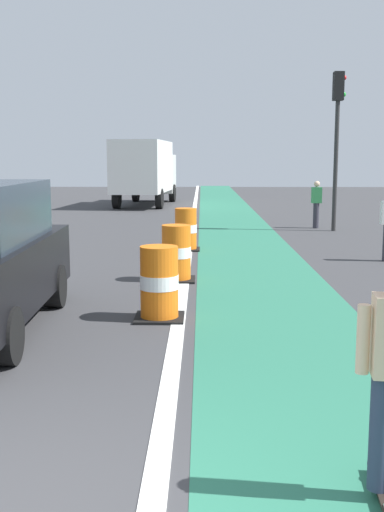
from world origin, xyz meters
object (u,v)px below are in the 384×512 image
(traffic_barrel_mid, at_px, (176,254))
(traffic_light_corner, at_px, (337,123))
(pedestrian_crossing, at_px, (316,203))
(traffic_barrel_front, at_px, (159,284))
(traffic_barrel_back, at_px, (186,230))
(delivery_truck_down_block, at_px, (145,169))

(traffic_barrel_mid, distance_m, traffic_light_corner, 10.36)
(traffic_barrel_mid, bearing_deg, traffic_light_corner, 60.67)
(traffic_light_corner, distance_m, pedestrian_crossing, 2.80)
(traffic_barrel_front, distance_m, traffic_barrel_mid, 2.99)
(traffic_barrel_back, relative_size, delivery_truck_down_block, 0.14)
(traffic_barrel_front, xyz_separation_m, traffic_barrel_back, (0.21, 7.15, 0.00))
(traffic_barrel_mid, xyz_separation_m, pedestrian_crossing, (4.41, 9.47, 0.33))
(traffic_barrel_back, xyz_separation_m, traffic_light_corner, (4.78, 4.49, 2.97))
(traffic_barrel_mid, height_order, traffic_light_corner, traffic_light_corner)
(traffic_barrel_front, distance_m, delivery_truck_down_block, 23.22)
(delivery_truck_down_block, height_order, pedestrian_crossing, delivery_truck_down_block)
(traffic_barrel_front, height_order, traffic_barrel_mid, same)
(traffic_barrel_mid, bearing_deg, traffic_barrel_front, -92.54)
(traffic_barrel_front, height_order, delivery_truck_down_block, delivery_truck_down_block)
(traffic_barrel_front, bearing_deg, pedestrian_crossing, 69.94)
(delivery_truck_down_block, xyz_separation_m, traffic_light_corner, (7.23, -11.44, 1.65))
(traffic_light_corner, bearing_deg, delivery_truck_down_block, 122.29)
(delivery_truck_down_block, height_order, traffic_light_corner, traffic_light_corner)
(traffic_barrel_front, height_order, traffic_light_corner, traffic_light_corner)
(traffic_barrel_front, xyz_separation_m, delivery_truck_down_block, (-2.23, 23.07, 1.31))
(traffic_barrel_back, relative_size, traffic_light_corner, 0.21)
(delivery_truck_down_block, relative_size, pedestrian_crossing, 4.81)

